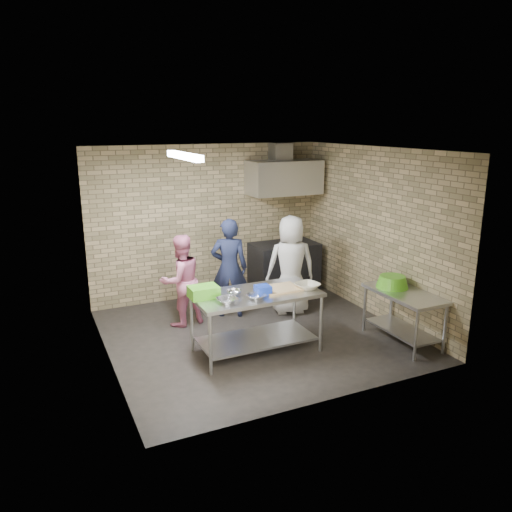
{
  "coord_description": "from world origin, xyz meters",
  "views": [
    {
      "loc": [
        -2.9,
        -6.27,
        3.05
      ],
      "look_at": [
        0.1,
        0.2,
        1.15
      ],
      "focal_mm": 35.2,
      "sensor_mm": 36.0,
      "label": 1
    }
  ],
  "objects_px": {
    "stove": "(284,267)",
    "woman_white": "(291,265)",
    "man_navy": "(229,268)",
    "bottle_red": "(282,180)",
    "blue_tub": "(263,290)",
    "woman_pink": "(181,280)",
    "green_basin": "(392,282)",
    "prep_table": "(256,322)",
    "side_counter": "(403,317)",
    "green_crate": "(204,292)",
    "bottle_green": "(301,180)"
  },
  "relations": [
    {
      "from": "stove",
      "to": "woman_white",
      "type": "height_order",
      "value": "woman_white"
    },
    {
      "from": "man_navy",
      "to": "woman_white",
      "type": "distance_m",
      "value": 1.0
    },
    {
      "from": "bottle_red",
      "to": "woman_white",
      "type": "bearing_deg",
      "value": -110.87
    },
    {
      "from": "blue_tub",
      "to": "woman_pink",
      "type": "xyz_separation_m",
      "value": [
        -0.7,
        1.45,
        -0.2
      ]
    },
    {
      "from": "green_basin",
      "to": "woman_white",
      "type": "distance_m",
      "value": 1.69
    },
    {
      "from": "woman_white",
      "to": "blue_tub",
      "type": "bearing_deg",
      "value": 63.74
    },
    {
      "from": "bottle_red",
      "to": "green_basin",
      "type": "bearing_deg",
      "value": -82.1
    },
    {
      "from": "blue_tub",
      "to": "green_basin",
      "type": "bearing_deg",
      "value": -7.34
    },
    {
      "from": "prep_table",
      "to": "side_counter",
      "type": "distance_m",
      "value": 2.11
    },
    {
      "from": "bottle_red",
      "to": "woman_white",
      "type": "xyz_separation_m",
      "value": [
        -0.49,
        -1.29,
        -1.22
      ]
    },
    {
      "from": "woman_pink",
      "to": "woman_white",
      "type": "distance_m",
      "value": 1.79
    },
    {
      "from": "green_crate",
      "to": "bottle_green",
      "type": "relative_size",
      "value": 2.51
    },
    {
      "from": "prep_table",
      "to": "green_basin",
      "type": "relative_size",
      "value": 3.68
    },
    {
      "from": "stove",
      "to": "woman_white",
      "type": "distance_m",
      "value": 1.2
    },
    {
      "from": "prep_table",
      "to": "man_navy",
      "type": "distance_m",
      "value": 1.44
    },
    {
      "from": "woman_pink",
      "to": "woman_white",
      "type": "height_order",
      "value": "woman_white"
    },
    {
      "from": "stove",
      "to": "side_counter",
      "type": "bearing_deg",
      "value": -80.71
    },
    {
      "from": "green_crate",
      "to": "bottle_green",
      "type": "height_order",
      "value": "bottle_green"
    },
    {
      "from": "side_counter",
      "to": "man_navy",
      "type": "distance_m",
      "value": 2.75
    },
    {
      "from": "green_basin",
      "to": "stove",
      "type": "bearing_deg",
      "value": 99.76
    },
    {
      "from": "side_counter",
      "to": "bottle_red",
      "type": "relative_size",
      "value": 6.67
    },
    {
      "from": "side_counter",
      "to": "blue_tub",
      "type": "xyz_separation_m",
      "value": [
        -1.97,
        0.5,
        0.53
      ]
    },
    {
      "from": "bottle_red",
      "to": "man_navy",
      "type": "height_order",
      "value": "bottle_red"
    },
    {
      "from": "bottle_red",
      "to": "man_navy",
      "type": "bearing_deg",
      "value": -145.25
    },
    {
      "from": "woman_pink",
      "to": "green_basin",
      "type": "bearing_deg",
      "value": 134.06
    },
    {
      "from": "green_basin",
      "to": "woman_white",
      "type": "xyz_separation_m",
      "value": [
        -0.87,
        1.45,
        -0.02
      ]
    },
    {
      "from": "bottle_red",
      "to": "side_counter",
      "type": "bearing_deg",
      "value": -82.38
    },
    {
      "from": "blue_tub",
      "to": "man_navy",
      "type": "xyz_separation_m",
      "value": [
        0.11,
        1.48,
        -0.1
      ]
    },
    {
      "from": "prep_table",
      "to": "blue_tub",
      "type": "xyz_separation_m",
      "value": [
        0.05,
        -0.1,
        0.48
      ]
    },
    {
      "from": "bottle_green",
      "to": "woman_white",
      "type": "relative_size",
      "value": 0.09
    },
    {
      "from": "blue_tub",
      "to": "bottle_red",
      "type": "xyz_separation_m",
      "value": [
        1.57,
        2.49,
        1.12
      ]
    },
    {
      "from": "green_crate",
      "to": "man_navy",
      "type": "xyz_separation_m",
      "value": [
        0.86,
        1.26,
        -0.12
      ]
    },
    {
      "from": "side_counter",
      "to": "bottle_green",
      "type": "height_order",
      "value": "bottle_green"
    },
    {
      "from": "woman_pink",
      "to": "green_crate",
      "type": "bearing_deg",
      "value": 74.29
    },
    {
      "from": "bottle_red",
      "to": "bottle_green",
      "type": "xyz_separation_m",
      "value": [
        0.4,
        0.0,
        -0.01
      ]
    },
    {
      "from": "prep_table",
      "to": "stove",
      "type": "height_order",
      "value": "stove"
    },
    {
      "from": "stove",
      "to": "woman_white",
      "type": "bearing_deg",
      "value": -112.81
    },
    {
      "from": "bottle_green",
      "to": "woman_pink",
      "type": "relative_size",
      "value": 0.11
    },
    {
      "from": "prep_table",
      "to": "bottle_red",
      "type": "height_order",
      "value": "bottle_red"
    },
    {
      "from": "stove",
      "to": "blue_tub",
      "type": "height_order",
      "value": "blue_tub"
    },
    {
      "from": "bottle_green",
      "to": "woman_pink",
      "type": "xyz_separation_m",
      "value": [
        -2.67,
        -1.04,
        -1.3
      ]
    },
    {
      "from": "green_basin",
      "to": "woman_pink",
      "type": "bearing_deg",
      "value": 147.25
    },
    {
      "from": "blue_tub",
      "to": "bottle_red",
      "type": "relative_size",
      "value": 1.05
    },
    {
      "from": "stove",
      "to": "blue_tub",
      "type": "relative_size",
      "value": 6.38
    },
    {
      "from": "blue_tub",
      "to": "woman_pink",
      "type": "bearing_deg",
      "value": 115.63
    },
    {
      "from": "stove",
      "to": "green_crate",
      "type": "xyz_separation_m",
      "value": [
        -2.27,
        -2.03,
        0.47
      ]
    },
    {
      "from": "bottle_red",
      "to": "woman_pink",
      "type": "relative_size",
      "value": 0.13
    },
    {
      "from": "prep_table",
      "to": "stove",
      "type": "bearing_deg",
      "value": 53.86
    },
    {
      "from": "bottle_red",
      "to": "woman_white",
      "type": "height_order",
      "value": "bottle_red"
    },
    {
      "from": "stove",
      "to": "bottle_red",
      "type": "bearing_deg",
      "value": 78.23
    }
  ]
}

